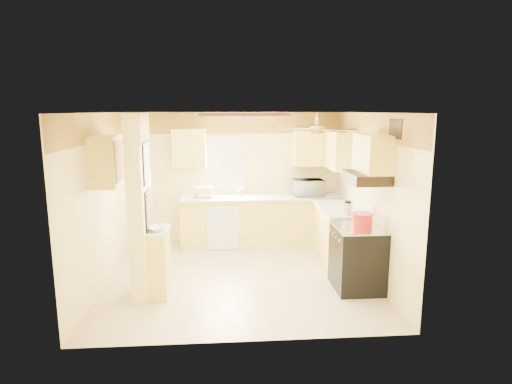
{
  "coord_description": "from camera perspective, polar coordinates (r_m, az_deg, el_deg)",
  "views": [
    {
      "loc": [
        -0.21,
        -6.26,
        2.53
      ],
      "look_at": [
        0.28,
        0.35,
        1.26
      ],
      "focal_mm": 30.0,
      "sensor_mm": 36.0,
      "label": 1
    }
  ],
  "objects": [
    {
      "name": "upper_cab_right",
      "position": [
        7.81,
        10.9,
        5.63
      ],
      "size": [
        0.35,
        1.0,
        0.7
      ],
      "primitive_type": "cube",
      "color": "#FFE26B",
      "rests_on": "wall_right"
    },
    {
      "name": "ceiling_fan",
      "position": [
        5.69,
        8.09,
        8.24
      ],
      "size": [
        1.15,
        1.15,
        0.26
      ],
      "color": "gold",
      "rests_on": "ceiling"
    },
    {
      "name": "lower_cabinets_back",
      "position": [
        8.16,
        0.86,
        -3.95
      ],
      "size": [
        3.0,
        0.6,
        0.9
      ],
      "primitive_type": "cube",
      "color": "#FFE26B",
      "rests_on": "floor"
    },
    {
      "name": "wall_back",
      "position": [
        8.26,
        -2.77,
        1.89
      ],
      "size": [
        4.0,
        0.0,
        4.0
      ],
      "primitive_type": "plane",
      "rotation": [
        1.57,
        0.0,
        0.0
      ],
      "color": "#FFE89B",
      "rests_on": "floor"
    },
    {
      "name": "range_hood",
      "position": [
        6.1,
        14.43,
        1.89
      ],
      "size": [
        0.5,
        0.76,
        0.14
      ],
      "primitive_type": "cube",
      "color": "black",
      "rests_on": "upper_cab_over_stove"
    },
    {
      "name": "wall_front",
      "position": [
        4.55,
        -1.44,
        -5.56
      ],
      "size": [
        4.0,
        0.0,
        4.0
      ],
      "primitive_type": "plane",
      "rotation": [
        -1.57,
        0.0,
        0.0
      ],
      "color": "#FFE89B",
      "rests_on": "floor"
    },
    {
      "name": "upper_cab_back_left",
      "position": [
        8.04,
        -8.88,
        5.84
      ],
      "size": [
        0.6,
        0.35,
        0.7
      ],
      "primitive_type": "cube",
      "color": "#FFE26B",
      "rests_on": "wall_back"
    },
    {
      "name": "upper_cab_over_stove",
      "position": [
        6.09,
        15.34,
        4.96
      ],
      "size": [
        0.35,
        0.76,
        0.52
      ],
      "primitive_type": "cube",
      "color": "#FFE26B",
      "rests_on": "wall_right"
    },
    {
      "name": "window",
      "position": [
        8.2,
        -4.54,
        3.92
      ],
      "size": [
        0.92,
        0.02,
        1.02
      ],
      "color": "white",
      "rests_on": "wall_back"
    },
    {
      "name": "kettle",
      "position": [
        6.74,
        12.14,
        -2.16
      ],
      "size": [
        0.15,
        0.15,
        0.23
      ],
      "color": "silver",
      "rests_on": "countertop_right"
    },
    {
      "name": "countertop_back",
      "position": [
        8.04,
        0.87,
        -0.73
      ],
      "size": [
        3.04,
        0.64,
        0.04
      ],
      "primitive_type": "cube",
      "color": "white",
      "rests_on": "lower_cabinets_back"
    },
    {
      "name": "dishwasher_panel",
      "position": [
        7.83,
        -4.43,
        -4.77
      ],
      "size": [
        0.58,
        0.02,
        0.8
      ],
      "primitive_type": "cube",
      "color": "white",
      "rests_on": "lower_cabinets_back"
    },
    {
      "name": "partition_ledge",
      "position": [
        6.14,
        -12.79,
        -9.26
      ],
      "size": [
        0.25,
        0.55,
        0.9
      ],
      "primitive_type": "cube",
      "color": "#FFE26B",
      "rests_on": "floor"
    },
    {
      "name": "utensil_crock",
      "position": [
        8.11,
        -2.16,
        0.01
      ],
      "size": [
        0.1,
        0.1,
        0.21
      ],
      "color": "white",
      "rests_on": "countertop_back"
    },
    {
      "name": "partition_column",
      "position": [
        5.96,
        -15.2,
        -1.98
      ],
      "size": [
        0.2,
        0.7,
        2.5
      ],
      "primitive_type": "cube",
      "color": "#FFE89B",
      "rests_on": "floor"
    },
    {
      "name": "dish_rack",
      "position": [
        7.98,
        -7.06,
        -0.24
      ],
      "size": [
        0.37,
        0.29,
        0.2
      ],
      "color": "tan",
      "rests_on": "countertop_back"
    },
    {
      "name": "vent_grate",
      "position": [
        5.79,
        18.13,
        8.0
      ],
      "size": [
        0.02,
        0.4,
        0.25
      ],
      "primitive_type": "cube",
      "color": "black",
      "rests_on": "wall_right"
    },
    {
      "name": "upper_cab_left_wall",
      "position": [
        6.26,
        -19.25,
        3.97
      ],
      "size": [
        0.35,
        0.75,
        0.7
      ],
      "primitive_type": "cube",
      "color": "#FFE26B",
      "rests_on": "wall_left"
    },
    {
      "name": "ceiling",
      "position": [
        6.26,
        -2.39,
        10.53
      ],
      "size": [
        4.0,
        4.0,
        0.0
      ],
      "primitive_type": "plane",
      "rotation": [
        3.14,
        0.0,
        0.0
      ],
      "color": "white",
      "rests_on": "wall_back"
    },
    {
      "name": "wallpaper_border",
      "position": [
        8.14,
        -2.83,
        9.19
      ],
      "size": [
        4.0,
        0.02,
        0.4
      ],
      "primitive_type": "cube",
      "color": "#EFBD46",
      "rests_on": "wall_back"
    },
    {
      "name": "floor",
      "position": [
        6.75,
        -2.22,
        -11.2
      ],
      "size": [
        4.0,
        4.0,
        0.0
      ],
      "primitive_type": "plane",
      "color": "beige",
      "rests_on": "ground"
    },
    {
      "name": "poster_nashville",
      "position": [
        5.95,
        -14.12,
        -2.44
      ],
      "size": [
        0.02,
        0.42,
        0.57
      ],
      "color": "black",
      "rests_on": "partition_column"
    },
    {
      "name": "wall_left",
      "position": [
        6.63,
        -19.84,
        -0.97
      ],
      "size": [
        0.0,
        3.8,
        3.8
      ],
      "primitive_type": "plane",
      "rotation": [
        1.57,
        0.0,
        1.57
      ],
      "color": "#FFE89B",
      "rests_on": "floor"
    },
    {
      "name": "wall_right",
      "position": [
        6.76,
        14.9,
        -0.47
      ],
      "size": [
        0.0,
        3.8,
        3.8
      ],
      "primitive_type": "plane",
      "rotation": [
        1.57,
        0.0,
        -1.57
      ],
      "color": "#FFE89B",
      "rests_on": "floor"
    },
    {
      "name": "dutch_oven",
      "position": [
        6.2,
        14.01,
        -3.65
      ],
      "size": [
        0.3,
        0.3,
        0.2
      ],
      "color": "red",
      "rests_on": "stove"
    },
    {
      "name": "microwave",
      "position": [
        8.15,
        6.97,
        0.59
      ],
      "size": [
        0.59,
        0.42,
        0.31
      ],
      "primitive_type": "imported",
      "rotation": [
        0.0,
        0.0,
        3.23
      ],
      "color": "white",
      "rests_on": "countertop_back"
    },
    {
      "name": "ledge_top",
      "position": [
        6.0,
        -12.97,
        -5.04
      ],
      "size": [
        0.28,
        0.58,
        0.04
      ],
      "primitive_type": "cube",
      "color": "white",
      "rests_on": "partition_ledge"
    },
    {
      "name": "upper_cab_back_right",
      "position": [
        8.2,
        8.17,
        5.96
      ],
      "size": [
        0.9,
        0.35,
        0.7
      ],
      "primitive_type": "cube",
      "color": "#FFE26B",
      "rests_on": "wall_back"
    },
    {
      "name": "ceiling_light_panel",
      "position": [
        6.76,
        -1.67,
        10.18
      ],
      "size": [
        1.35,
        0.95,
        0.06
      ],
      "color": "brown",
      "rests_on": "ceiling"
    },
    {
      "name": "poster_menu",
      "position": [
        5.84,
        -14.41,
        3.78
      ],
      "size": [
        0.02,
        0.42,
        0.57
      ],
      "color": "black",
      "rests_on": "partition_column"
    },
    {
      "name": "bowl",
      "position": [
        5.91,
        -13.05,
        -4.8
      ],
      "size": [
        0.31,
        0.31,
        0.06
      ],
      "primitive_type": "imported",
      "rotation": [
        0.0,
        0.0,
        0.41
      ],
      "color": "white",
      "rests_on": "ledge_top"
    },
    {
      "name": "countertop_right",
      "position": [
        7.3,
        10.94,
        -2.13
      ],
      "size": [
        0.64,
        1.44,
        0.04
      ],
      "primitive_type": "cube",
      "color": "white",
      "rests_on": "lower_cabinets_right"
    },
    {
      "name": "stove",
      "position": [
        6.36,
        13.33,
        -8.49
      ],
      "size": [
        0.68,
        0.77,
        0.92
      ],
      "color": "black",
      "rests_on": "floor"
    },
    {
      "name": "lower_cabinets_right",
      "position": [
        7.42,
        10.88,
        -5.67
      ],
      "size": [
        0.6,
        1.4,
        0.9
      ],
      "primitive_type": "cube",
      "color": "#FFE26B",
      "rests_on": "floor"
    }
  ]
}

